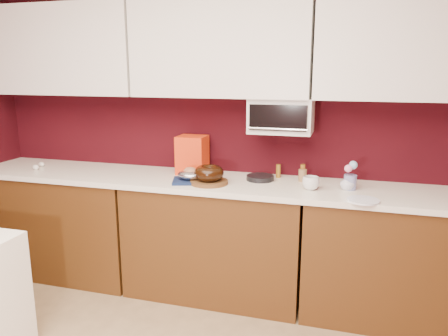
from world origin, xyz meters
TOP-DOWN VIEW (x-y plane):
  - wall_back at (0.00, 2.25)m, footprint 4.00×0.02m
  - base_cabinet_left at (-1.33, 1.94)m, footprint 1.31×0.58m
  - base_cabinet_center at (0.00, 1.94)m, footprint 1.31×0.58m
  - base_cabinet_right at (1.33, 1.94)m, footprint 1.31×0.58m
  - countertop at (0.00, 1.94)m, footprint 4.00×0.62m
  - upper_cabinet_left at (-1.33, 2.08)m, footprint 1.31×0.33m
  - upper_cabinet_center at (0.00, 2.08)m, footprint 1.31×0.33m
  - upper_cabinet_right at (1.33, 2.08)m, footprint 1.31×0.33m
  - toaster_oven at (0.45, 2.10)m, footprint 0.45×0.30m
  - toaster_oven_door at (0.45, 1.94)m, footprint 0.40×0.02m
  - toaster_oven_handle at (0.45, 1.93)m, footprint 0.42×0.02m
  - cake_base at (-0.01, 1.83)m, footprint 0.32×0.32m
  - bundt_cake at (-0.01, 1.83)m, footprint 0.21×0.21m
  - navy_towel at (-0.16, 1.84)m, footprint 0.30×0.28m
  - foil_ham_nest at (-0.16, 1.84)m, footprint 0.21×0.19m
  - roasted_ham at (-0.16, 1.84)m, footprint 0.12×0.11m
  - pandoro_box at (-0.24, 2.09)m, footprint 0.22×0.20m
  - dark_pan at (0.32, 2.03)m, footprint 0.22×0.22m
  - coffee_mug at (0.70, 1.87)m, footprint 0.14×0.14m
  - blue_jar at (0.96, 1.95)m, footprint 0.09×0.09m
  - flower_vase at (0.94, 1.94)m, footprint 0.10×0.10m
  - flower_pink at (0.94, 1.94)m, footprint 0.05×0.05m
  - flower_blue at (0.97, 1.96)m, footprint 0.06×0.06m
  - china_plate at (1.04, 1.69)m, footprint 0.21×0.21m
  - amber_bottle at (0.43, 2.15)m, footprint 0.04×0.04m
  - paper_cup at (0.62, 2.08)m, footprint 0.06×0.06m
  - egg_left at (-1.51, 1.86)m, footprint 0.06×0.05m
  - egg_right at (-1.54, 1.97)m, footprint 0.05×0.04m
  - amber_bottle_tall at (0.62, 2.11)m, footprint 0.04×0.04m

SIDE VIEW (x-z plane):
  - base_cabinet_left at x=-1.33m, z-range 0.00..0.86m
  - base_cabinet_center at x=0.00m, z-range 0.00..0.86m
  - base_cabinet_right at x=1.33m, z-range 0.00..0.86m
  - countertop at x=0.00m, z-range 0.86..0.90m
  - china_plate at x=1.04m, z-range 0.90..0.91m
  - navy_towel at x=-0.16m, z-range 0.90..0.92m
  - cake_base at x=-0.01m, z-range 0.90..0.93m
  - dark_pan at x=0.32m, z-range 0.90..0.94m
  - egg_right at x=-1.54m, z-range 0.90..0.94m
  - egg_left at x=-1.51m, z-range 0.90..0.94m
  - paper_cup at x=0.62m, z-range 0.90..0.99m
  - blue_jar at x=0.96m, z-range 0.90..1.00m
  - amber_bottle at x=0.43m, z-range 0.90..1.00m
  - foil_ham_nest at x=-0.16m, z-range 0.92..0.99m
  - coffee_mug at x=0.70m, z-range 0.90..1.01m
  - flower_vase at x=0.94m, z-range 0.90..1.02m
  - amber_bottle_tall at x=0.62m, z-range 0.90..1.02m
  - roasted_ham at x=-0.16m, z-range 0.95..1.01m
  - bundt_cake at x=-0.01m, z-range 0.94..1.02m
  - flower_pink at x=0.94m, z-range 1.02..1.07m
  - pandoro_box at x=-0.24m, z-range 0.90..1.20m
  - flower_blue at x=0.97m, z-range 1.04..1.10m
  - wall_back at x=0.00m, z-range 0.00..2.50m
  - toaster_oven_handle at x=0.45m, z-range 1.29..1.31m
  - toaster_oven at x=0.45m, z-range 1.25..1.50m
  - toaster_oven_door at x=0.45m, z-range 1.28..1.47m
  - upper_cabinet_left at x=-1.33m, z-range 1.50..2.20m
  - upper_cabinet_center at x=0.00m, z-range 1.50..2.20m
  - upper_cabinet_right at x=1.33m, z-range 1.50..2.20m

